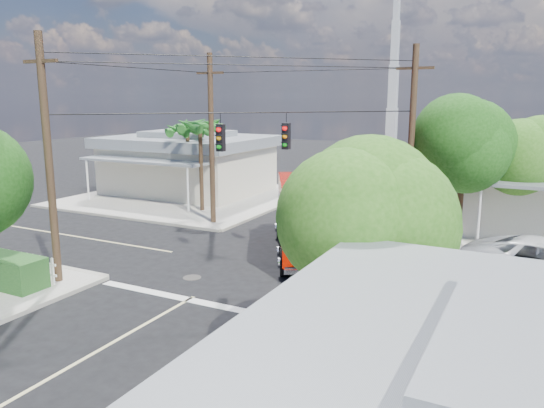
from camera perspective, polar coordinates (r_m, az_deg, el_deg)
The scene contains 14 objects.
ground at distance 22.03m, azimuth -2.38°, elevation -6.55°, with size 120.00×120.00×0.00m, color black.
sidewalk_nw at distance 36.63m, azimuth -8.89°, elevation 0.75°, with size 14.12×14.12×0.14m.
road_markings at distance 20.82m, azimuth -4.38°, elevation -7.64°, with size 32.00×32.00×0.01m.
building_nw at distance 38.22m, azimuth -8.96°, elevation 4.46°, with size 10.80×10.20×4.30m.
radio_tower at distance 39.48m, azimuth 12.79°, elevation 9.52°, with size 0.80×0.80×17.00m.
tree_ne_front at distance 25.26m, azimuth 19.98°, elevation 6.15°, with size 4.21×4.14×6.66m.
tree_ne_back at distance 27.32m, azimuth 25.92°, elevation 4.82°, with size 3.77×3.66×5.82m.
tree_se at distance 11.80m, azimuth 9.99°, elevation -2.31°, with size 3.67×3.54×5.62m.
palm_nw_front at distance 31.34m, azimuth -7.75°, elevation 8.15°, with size 3.01×3.08×5.59m.
palm_nw_back at distance 33.74m, azimuth -9.09°, elevation 7.71°, with size 3.01×3.08×5.19m.
utility_poles at distance 23.23m, azimuth -3.95°, elevation 6.17°, with size 12.00×10.68×9.00m.
picket_fence at distance 22.92m, azimuth -27.12°, elevation -5.34°, with size 5.94×0.06×1.00m.
vending_boxes at distance 25.47m, azimuth 17.62°, elevation -2.97°, with size 1.90×0.50×1.10m.
delivery_truck at distance 22.84m, azimuth 3.87°, elevation -1.42°, with size 5.67×7.99×3.39m.
Camera 1 is at (10.31, -18.23, 6.83)m, focal length 35.00 mm.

